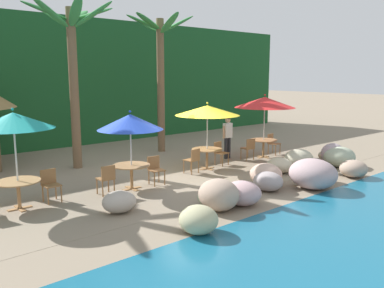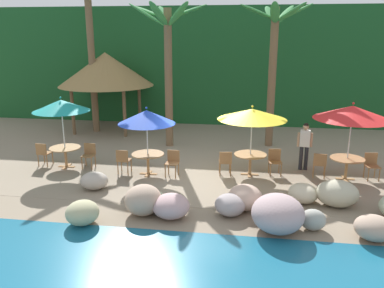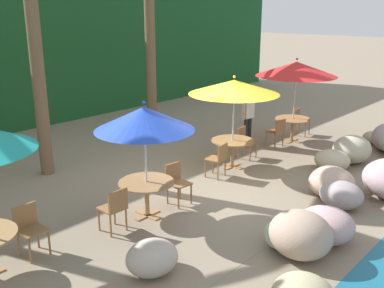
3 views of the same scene
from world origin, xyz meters
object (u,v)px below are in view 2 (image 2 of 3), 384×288
Objects in this scene: chair_teal_seaward at (89,154)px; palapa_hut at (106,69)px; chair_yellow_inland at (225,161)px; umbrella_blue at (147,117)px; dining_table_teal at (65,151)px; chair_blue_inland at (123,159)px; umbrella_yellow at (252,114)px; dining_table_yellow at (250,158)px; palm_tree_third at (274,51)px; waiter_in_white at (305,143)px; umbrella_teal at (61,106)px; dining_table_red at (347,162)px; chair_blue_seaward at (173,161)px; chair_teal_inland at (43,152)px; dining_table_blue at (148,157)px; palm_tree_nearest at (90,33)px; chair_red_inland at (320,163)px; palm_tree_second at (168,50)px; chair_yellow_seaward at (275,160)px; umbrella_red at (352,112)px; chair_red_seaward at (372,164)px.

palapa_hut is at bearing 103.28° from chair_teal_seaward.
umbrella_blue is at bearing -174.34° from chair_yellow_inland.
chair_blue_inland is (2.28, -0.37, -0.10)m from dining_table_teal.
umbrella_yellow is 1.50m from dining_table_yellow.
palm_tree_third is 3.44× the size of waiter_in_white.
umbrella_teal reaches higher than umbrella_yellow.
chair_blue_seaward is at bearing -175.25° from dining_table_red.
chair_blue_inland is at bearing -65.85° from palapa_hut.
umbrella_blue reaches higher than dining_table_teal.
chair_teal_inland is 0.19× the size of palapa_hut.
dining_table_blue is 0.65× the size of waiter_in_white.
palm_tree_nearest is (-10.72, 5.19, 4.08)m from dining_table_red.
umbrella_yellow is 2.80m from chair_red_inland.
palm_tree_second reaches higher than umbrella_teal.
palm_tree_nearest is (-3.27, 5.74, 4.18)m from chair_blue_inland.
palapa_hut reaches higher than dining_table_blue.
umbrella_teal is 9.87m from dining_table_red.
dining_table_blue is 1.26× the size of chair_blue_inland.
umbrella_blue is 2.14× the size of dining_table_blue.
dining_table_teal is at bearing -178.59° from dining_table_yellow.
dining_table_red is 0.16× the size of palm_tree_nearest.
dining_table_blue is at bearing -5.52° from umbrella_teal.
umbrella_blue is 6.76m from dining_table_red.
chair_blue_inland is at bearing -6.71° from chair_teal_inland.
chair_yellow_seaward is 0.34× the size of umbrella_red.
umbrella_yellow is 9.12m from palapa_hut.
chair_teal_seaward reaches higher than dining_table_teal.
chair_yellow_seaward reaches higher than dining_table_teal.
umbrella_red is (9.73, 0.18, 1.65)m from dining_table_teal.
chair_yellow_seaward is at bearing 2.44° from chair_teal_inland.
dining_table_teal is at bearing -79.55° from palm_tree_nearest.
chair_red_inland is (-1.69, -0.17, 0.00)m from chair_red_seaward.
dining_table_yellow is 5.82m from palm_tree_second.
dining_table_blue is at bearing -174.79° from chair_red_seaward.
chair_blue_seaward and chair_red_seaward have the same top height.
palm_tree_third reaches higher than palapa_hut.
dining_table_blue is 0.16× the size of palm_tree_nearest.
chair_red_seaward is (4.81, 0.42, 0.00)m from chair_yellow_inland.
dining_table_red is at bearing -25.84° from palm_tree_nearest.
chair_teal_seaward is 6.57m from chair_yellow_seaward.
palm_tree_second is (4.10, -2.00, -0.68)m from palm_tree_nearest.
chair_teal_seaward reaches higher than dining_table_blue.
chair_teal_inland is at bearing 176.45° from chair_blue_seaward.
chair_red_inland is at bearing 0.73° from chair_teal_seaward.
palm_tree_third is (3.37, 4.29, 3.47)m from chair_blue_seaward.
umbrella_blue is at bearing -89.70° from palm_tree_second.
dining_table_blue is 0.86m from chair_blue_seaward.
chair_red_inland is (4.89, 0.50, 0.00)m from chair_blue_seaward.
chair_red_seaward is (7.43, 0.68, -0.10)m from dining_table_blue.
palm_tree_nearest is 8.49m from palm_tree_third.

